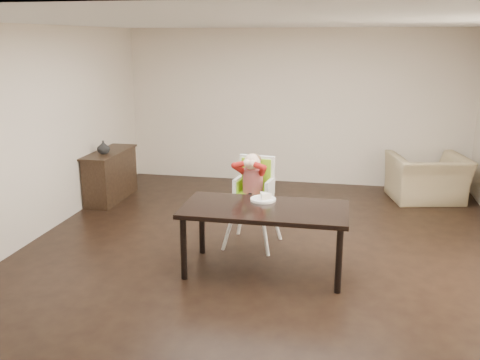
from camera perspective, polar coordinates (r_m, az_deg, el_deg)
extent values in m
plane|color=black|center=(6.47, 2.53, -8.13)|extent=(7.00, 7.00, 0.00)
cube|color=beige|center=(9.50, 5.93, 7.72)|extent=(6.00, 0.02, 2.70)
cube|color=beige|center=(2.81, -8.48, -10.21)|extent=(6.00, 0.02, 2.70)
cube|color=beige|center=(7.16, -21.87, 4.34)|extent=(0.02, 7.00, 2.70)
cube|color=white|center=(5.96, 2.84, 16.51)|extent=(6.00, 7.00, 0.02)
cube|color=black|center=(5.83, 2.68, -3.16)|extent=(1.80, 0.90, 0.05)
cylinder|color=black|center=(5.80, -6.04, -7.29)|extent=(0.07, 0.07, 0.70)
cylinder|color=black|center=(5.56, 10.51, -8.47)|extent=(0.07, 0.07, 0.70)
cylinder|color=black|center=(6.46, -4.09, -4.87)|extent=(0.07, 0.07, 0.70)
cylinder|color=black|center=(6.25, 10.65, -5.80)|extent=(0.07, 0.07, 0.70)
cylinder|color=white|center=(6.58, -1.11, -4.79)|extent=(0.05, 0.05, 0.63)
cylinder|color=white|center=(6.45, 2.64, -5.22)|extent=(0.05, 0.05, 0.63)
cylinder|color=white|center=(6.98, 0.15, -3.62)|extent=(0.05, 0.05, 0.63)
cylinder|color=white|center=(6.86, 3.69, -3.99)|extent=(0.05, 0.05, 0.63)
cube|color=white|center=(6.62, 1.36, -1.83)|extent=(0.50, 0.46, 0.06)
cube|color=#84C519|center=(6.61, 1.36, -1.51)|extent=(0.40, 0.38, 0.03)
cube|color=white|center=(6.71, 1.82, 0.67)|extent=(0.45, 0.11, 0.47)
cube|color=#84C519|center=(6.68, 1.74, 0.51)|extent=(0.38, 0.07, 0.42)
cube|color=black|center=(6.62, 0.92, 0.39)|extent=(0.06, 0.20, 0.02)
cube|color=black|center=(6.58, 2.12, 0.29)|extent=(0.06, 0.20, 0.02)
cylinder|color=red|center=(6.56, 1.37, -0.10)|extent=(0.29, 0.29, 0.30)
sphere|color=beige|center=(6.48, 1.33, 1.95)|extent=(0.23, 0.23, 0.20)
ellipsoid|color=brown|center=(6.50, 1.40, 2.19)|extent=(0.23, 0.22, 0.15)
sphere|color=beige|center=(6.39, 0.70, 1.82)|extent=(0.10, 0.10, 0.09)
sphere|color=beige|center=(6.37, 1.37, 1.76)|extent=(0.10, 0.10, 0.09)
cylinder|color=white|center=(6.06, 2.47, -2.11)|extent=(0.37, 0.37, 0.02)
torus|color=white|center=(6.05, 2.48, -2.00)|extent=(0.37, 0.37, 0.01)
imported|color=tan|center=(8.98, 19.41, 0.95)|extent=(1.26, 0.96, 0.99)
cube|color=black|center=(8.82, -13.64, 0.39)|extent=(0.40, 1.20, 0.76)
cube|color=black|center=(8.73, -13.80, 2.89)|extent=(0.44, 1.26, 0.03)
imported|color=#99999E|center=(8.55, -14.37, 3.38)|extent=(0.20, 0.21, 0.20)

